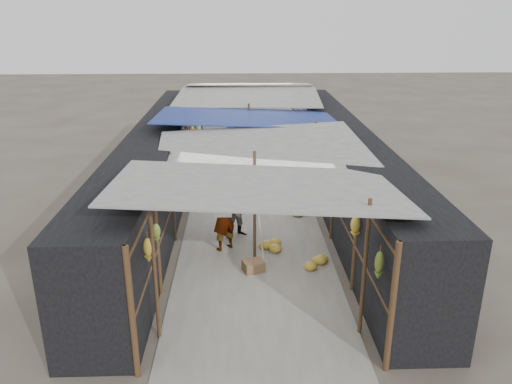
{
  "coord_description": "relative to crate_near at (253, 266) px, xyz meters",
  "views": [
    {
      "loc": [
        -0.34,
        -7.55,
        5.49
      ],
      "look_at": [
        0.07,
        4.09,
        1.25
      ],
      "focal_mm": 35.0,
      "sensor_mm": 36.0,
      "label": 1
    }
  ],
  "objects": [
    {
      "name": "market_canopy",
      "position": [
        0.08,
        4.53,
        2.28
      ],
      "size": [
        5.62,
        15.2,
        2.77
      ],
      "color": "brown",
      "rests_on": "ground"
    },
    {
      "name": "crate_mid",
      "position": [
        1.54,
        3.88,
        0.02
      ],
      "size": [
        0.6,
        0.52,
        0.31
      ],
      "primitive_type": "cube",
      "rotation": [
        0.0,
        0.0,
        -0.21
      ],
      "color": "#966B4C",
      "rests_on": "ground"
    },
    {
      "name": "aisle_slab",
      "position": [
        0.05,
        4.18,
        -0.12
      ],
      "size": [
        3.6,
        16.0,
        0.02
      ],
      "primitive_type": "cube",
      "color": "#9E998E",
      "rests_on": "ground"
    },
    {
      "name": "shopper_blue",
      "position": [
        -0.31,
        1.88,
        0.6
      ],
      "size": [
        0.87,
        0.78,
        1.47
      ],
      "primitive_type": "imported",
      "rotation": [
        0.0,
        0.0,
        0.37
      ],
      "color": "#2155A5",
      "rests_on": "ground"
    },
    {
      "name": "hanging_bananas",
      "position": [
        0.03,
        4.21,
        1.51
      ],
      "size": [
        3.96,
        14.13,
        0.85
      ],
      "color": "gold",
      "rests_on": "ground"
    },
    {
      "name": "stall_right",
      "position": [
        2.75,
        4.18,
        1.02
      ],
      "size": [
        1.4,
        15.0,
        2.3
      ],
      "primitive_type": "cube",
      "color": "black",
      "rests_on": "ground"
    },
    {
      "name": "vendor_seated",
      "position": [
        1.46,
        4.52,
        0.28
      ],
      "size": [
        0.34,
        0.55,
        0.83
      ],
      "primitive_type": "imported",
      "rotation": [
        0.0,
        0.0,
        -1.52
      ],
      "color": "#534C48",
      "rests_on": "ground"
    },
    {
      "name": "stall_left",
      "position": [
        -2.65,
        4.18,
        1.02
      ],
      "size": [
        1.4,
        15.0,
        2.3
      ],
      "primitive_type": "cube",
      "color": "black",
      "rests_on": "ground"
    },
    {
      "name": "floor_bananas",
      "position": [
        0.33,
        4.14,
        0.02
      ],
      "size": [
        3.48,
        8.58,
        0.36
      ],
      "color": "olive",
      "rests_on": "ground"
    },
    {
      "name": "ground",
      "position": [
        0.05,
        -2.32,
        -0.13
      ],
      "size": [
        80.0,
        80.0,
        0.0
      ],
      "primitive_type": "plane",
      "color": "#6B6356",
      "rests_on": "ground"
    },
    {
      "name": "black_basin",
      "position": [
        0.94,
        5.51,
        -0.05
      ],
      "size": [
        0.58,
        0.58,
        0.17
      ],
      "primitive_type": "cylinder",
      "color": "black",
      "rests_on": "ground"
    },
    {
      "name": "crate_near",
      "position": [
        0.0,
        0.0,
        0.0
      ],
      "size": [
        0.53,
        0.48,
        0.26
      ],
      "primitive_type": "cube",
      "rotation": [
        0.0,
        0.0,
        0.34
      ],
      "color": "#966B4C",
      "rests_on": "ground"
    },
    {
      "name": "vendor_elderly",
      "position": [
        -0.68,
        1.13,
        0.73
      ],
      "size": [
        0.75,
        0.71,
        1.72
      ],
      "primitive_type": "imported",
      "rotation": [
        0.0,
        0.0,
        3.81
      ],
      "color": "white",
      "rests_on": "ground"
    },
    {
      "name": "crate_back",
      "position": [
        0.03,
        4.28,
        0.0
      ],
      "size": [
        0.48,
        0.42,
        0.27
      ],
      "primitive_type": "cube",
      "rotation": [
        0.0,
        0.0,
        -0.21
      ],
      "color": "#966B4C",
      "rests_on": "ground"
    }
  ]
}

